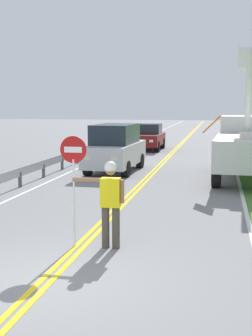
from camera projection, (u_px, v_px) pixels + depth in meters
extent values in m
plane|color=gray|center=(45.00, 282.00, 7.78)|extent=(160.00, 160.00, 0.00)
cube|color=yellow|center=(169.00, 155.00, 27.22)|extent=(0.11, 110.00, 0.01)
cube|color=yellow|center=(172.00, 155.00, 27.18)|extent=(0.11, 110.00, 0.01)
cube|color=silver|center=(233.00, 156.00, 26.49)|extent=(0.12, 110.00, 0.01)
cube|color=silver|center=(111.00, 154.00, 27.91)|extent=(0.12, 110.00, 0.01)
cylinder|color=#474238|center=(116.00, 228.00, 9.56)|extent=(0.16, 0.16, 0.88)
cylinder|color=#474238|center=(106.00, 227.00, 9.59)|extent=(0.16, 0.16, 0.88)
cube|color=yellow|center=(111.00, 192.00, 9.47)|extent=(0.41, 0.25, 0.60)
cylinder|color=#996B4C|center=(87.00, 180.00, 9.52)|extent=(0.60, 0.11, 0.09)
cylinder|color=#996B4C|center=(122.00, 191.00, 9.43)|extent=(0.09, 0.09, 0.48)
sphere|color=#996B4C|center=(110.00, 170.00, 9.41)|extent=(0.22, 0.22, 0.22)
sphere|color=white|center=(110.00, 167.00, 9.40)|extent=(0.25, 0.25, 0.25)
cylinder|color=silver|center=(74.00, 203.00, 9.64)|extent=(0.04, 0.04, 1.85)
cylinder|color=#B71414|center=(73.00, 150.00, 9.49)|extent=(0.56, 0.03, 0.56)
cube|color=white|center=(73.00, 150.00, 9.47)|extent=(0.38, 0.01, 0.12)
cube|color=silver|center=(247.00, 152.00, 17.22)|extent=(2.52, 4.70, 1.10)
cube|color=silver|center=(246.00, 139.00, 20.49)|extent=(2.30, 2.20, 2.00)
cube|color=#1E2833|center=(247.00, 130.00, 21.44)|extent=(1.98, 0.15, 0.90)
cylinder|color=silver|center=(248.00, 136.00, 16.24)|extent=(0.56, 0.56, 0.24)
cylinder|color=silver|center=(249.00, 92.00, 17.53)|extent=(0.40, 3.29, 2.99)
cube|color=white|center=(250.00, 58.00, 18.83)|extent=(0.94, 0.94, 0.80)
cube|color=orange|center=(212.00, 124.00, 15.62)|extent=(0.63, 0.83, 0.59)
cylinder|color=black|center=(222.00, 161.00, 20.69)|extent=(0.36, 0.93, 0.92)
cylinder|color=black|center=(217.00, 175.00, 16.57)|extent=(0.36, 0.93, 0.92)
cube|color=silver|center=(115.00, 154.00, 20.42)|extent=(2.00, 4.66, 0.92)
cube|color=#1E2833|center=(115.00, 134.00, 20.30)|extent=(1.72, 2.91, 0.84)
cube|color=#EAEACC|center=(114.00, 159.00, 18.09)|extent=(0.24, 0.07, 0.16)
cube|color=#EAEACC|center=(87.00, 158.00, 18.35)|extent=(0.24, 0.07, 0.16)
cylinder|color=black|center=(126.00, 169.00, 18.92)|extent=(0.30, 0.69, 0.68)
cylinder|color=black|center=(88.00, 168.00, 19.30)|extent=(0.30, 0.69, 0.68)
cylinder|color=black|center=(140.00, 161.00, 21.67)|extent=(0.30, 0.69, 0.68)
cylinder|color=black|center=(106.00, 160.00, 22.05)|extent=(0.30, 0.69, 0.68)
cube|color=maroon|center=(148.00, 139.00, 30.12)|extent=(1.86, 4.11, 0.72)
cube|color=#1E2833|center=(148.00, 129.00, 30.27)|extent=(1.63, 1.73, 0.64)
cube|color=#EAEACC|center=(151.00, 141.00, 28.04)|extent=(0.24, 0.06, 0.16)
cube|color=#EAEACC|center=(133.00, 141.00, 28.26)|extent=(0.24, 0.06, 0.16)
cylinder|color=black|center=(157.00, 147.00, 28.78)|extent=(0.28, 0.68, 0.68)
cylinder|color=black|center=(132.00, 146.00, 29.11)|extent=(0.28, 0.68, 0.68)
cylinder|color=black|center=(162.00, 143.00, 31.24)|extent=(0.28, 0.68, 0.68)
cylinder|color=black|center=(139.00, 143.00, 31.57)|extent=(0.28, 0.68, 0.68)
cube|color=#9EA0A3|center=(70.00, 155.00, 22.16)|extent=(0.06, 32.00, 0.32)
cube|color=#4C4C51|center=(20.00, 180.00, 16.65)|extent=(0.10, 0.10, 0.55)
cube|color=#4C4C51|center=(44.00, 171.00, 18.87)|extent=(0.10, 0.10, 0.55)
cube|color=#4C4C51|center=(62.00, 164.00, 21.09)|extent=(0.10, 0.10, 0.55)
cube|color=#4C4C51|center=(77.00, 158.00, 23.31)|extent=(0.10, 0.10, 0.55)
cube|color=#4C4C51|center=(90.00, 153.00, 25.53)|extent=(0.10, 0.10, 0.55)
cube|color=#4C4C51|center=(100.00, 149.00, 27.75)|extent=(0.10, 0.10, 0.55)
cube|color=#4C4C51|center=(109.00, 146.00, 29.97)|extent=(0.10, 0.10, 0.55)
cube|color=#4C4C51|center=(117.00, 143.00, 32.19)|extent=(0.10, 0.10, 0.55)
cube|color=#4C4C51|center=(123.00, 141.00, 34.41)|extent=(0.10, 0.10, 0.55)
cube|color=#4C4C51|center=(129.00, 138.00, 36.62)|extent=(0.10, 0.10, 0.55)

